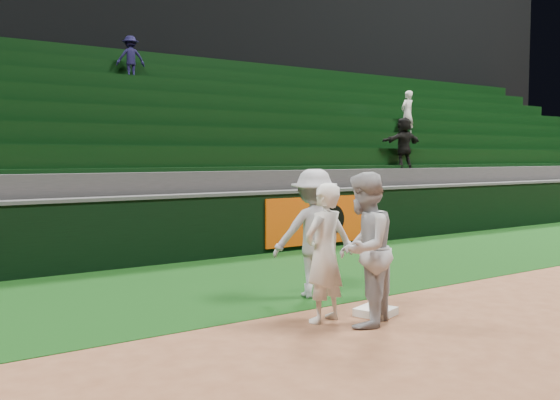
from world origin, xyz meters
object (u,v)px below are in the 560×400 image
(first_base, at_px, (376,312))
(baserunner, at_px, (364,249))
(base_coach, at_px, (314,233))
(first_baseman, at_px, (324,253))

(first_base, bearing_deg, baserunner, -150.13)
(baserunner, distance_m, base_coach, 1.53)
(baserunner, xyz_separation_m, base_coach, (0.42, 1.47, 0.01))
(first_base, relative_size, baserunner, 0.24)
(first_base, distance_m, baserunner, 0.97)
(baserunner, bearing_deg, base_coach, -137.15)
(first_baseman, height_order, base_coach, base_coach)
(first_base, bearing_deg, base_coach, 90.35)
(baserunner, height_order, base_coach, base_coach)
(first_baseman, distance_m, baserunner, 0.48)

